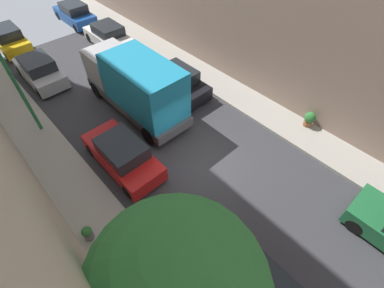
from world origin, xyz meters
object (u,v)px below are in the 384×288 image
Objects in this scene: parked_car_right_2 at (177,81)px; parked_car_left_2 at (123,155)px; parked_car_left_4 at (9,39)px; lamp_post at (4,64)px; potted_plant_1 at (88,233)px; delivery_truck at (136,85)px; parked_car_left_3 at (40,71)px; parked_car_right_4 at (75,14)px; parked_car_right_3 at (109,36)px; potted_plant_2 at (310,119)px.

parked_car_left_2 is at bearing -154.40° from parked_car_right_2.
parked_car_left_4 is 0.73× the size of lamp_post.
potted_plant_1 is (-8.32, -4.67, -0.22)m from parked_car_right_2.
parked_car_right_2 is 8.28m from lamp_post.
delivery_truck is (2.70, 2.57, 1.07)m from parked_car_left_2.
lamp_post is (-1.90, 4.86, 3.17)m from parked_car_left_2.
delivery_truck reaches higher than parked_car_left_2.
parked_car_left_4 is (0.00, 5.44, 0.00)m from parked_car_left_3.
parked_car_left_2 is 16.20m from parked_car_right_4.
parked_car_left_3 is 1.00× the size of parked_car_right_2.
parked_car_right_2 is 6.24× the size of potted_plant_1.
parked_car_right_2 is 1.00× the size of parked_car_right_3.
parked_car_left_4 is at bearing 114.29° from parked_car_right_2.
parked_car_left_2 is 1.00× the size of parked_car_left_4.
parked_car_right_4 is 19.25m from potted_plant_1.
parked_car_right_4 is 19.83m from potted_plant_2.
parked_car_right_3 is at bearing -39.56° from parked_car_left_4.
parked_car_right_4 is (5.40, 6.17, 0.00)m from parked_car_left_3.
parked_car_left_4 is 0.64× the size of delivery_truck.
potted_plant_1 is (-2.92, -16.64, -0.22)m from parked_car_left_4.
lamp_post is (-1.90, -4.26, 3.17)m from parked_car_left_3.
parked_car_left_2 is 14.56m from parked_car_left_4.
parked_car_left_4 and parked_car_right_2 have the same top height.
lamp_post reaches higher than parked_car_right_4.
parked_car_left_2 is 9.11m from parked_car_left_3.
parked_car_left_2 and parked_car_right_2 have the same top height.
potted_plant_1 is at bearing -99.94° from parked_car_left_4.
potted_plant_1 is at bearing -115.60° from parked_car_right_4.
parked_car_right_4 is 13.04m from delivery_truck.
parked_car_right_4 is at bearing 7.62° from parked_car_left_4.
delivery_truck is at bearing -101.99° from parked_car_right_4.
parked_car_left_3 is at bearing -131.21° from parked_car_right_4.
delivery_truck is at bearing -67.58° from parked_car_left_3.
parked_car_left_2 is 3.88m from delivery_truck.
parked_car_left_2 is 9.41m from potted_plant_2.
parked_car_left_4 is 12.33m from delivery_truck.
potted_plant_2 is (2.96, -14.43, -0.12)m from parked_car_right_3.
parked_car_right_2 is 9.54m from potted_plant_1.
parked_car_right_3 is 6.24× the size of potted_plant_1.
parked_car_right_2 is (5.40, -11.97, 0.00)m from parked_car_left_4.
lamp_post reaches higher than delivery_truck.
lamp_post is at bearing 162.74° from parked_car_right_2.
lamp_post is at bearing -144.33° from parked_car_right_3.
parked_car_right_3 is at bearing 61.86° from parked_car_left_2.
parked_car_right_2 is 2.90m from delivery_truck.
parked_car_right_4 is at bearing 78.01° from delivery_truck.
parked_car_right_4 is at bearing 90.00° from parked_car_right_3.
parked_car_right_4 is (5.40, 0.72, 0.00)m from parked_car_left_4.
parked_car_left_3 is 8.47m from parked_car_right_2.
parked_car_right_2 is 7.52m from potted_plant_2.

